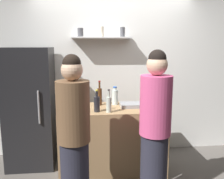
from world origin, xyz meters
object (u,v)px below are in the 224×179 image
at_px(utensil_holder, 74,104).
at_px(person_brown_jacket, 74,137).
at_px(baking_pan, 133,105).
at_px(wine_bottle_amber_glass, 100,96).
at_px(refrigerator, 30,108).
at_px(person_pink_top, 155,130).
at_px(water_bottle_plastic, 115,97).
at_px(wine_bottle_pale_glass, 109,104).
at_px(wine_bottle_green_glass, 75,96).
at_px(wine_bottle_dark_glass, 97,103).

relative_size(utensil_holder, person_brown_jacket, 0.12).
bearing_deg(baking_pan, person_brown_jacket, -133.47).
distance_m(baking_pan, wine_bottle_amber_glass, 0.48).
relative_size(refrigerator, wine_bottle_amber_glass, 4.99).
distance_m(refrigerator, baking_pan, 1.49).
relative_size(wine_bottle_amber_glass, person_pink_top, 0.20).
height_order(water_bottle_plastic, person_brown_jacket, person_brown_jacket).
bearing_deg(wine_bottle_pale_glass, refrigerator, 152.62).
bearing_deg(water_bottle_plastic, wine_bottle_green_glass, 169.32).
relative_size(refrigerator, wine_bottle_dark_glass, 6.09).
height_order(wine_bottle_green_glass, water_bottle_plastic, wine_bottle_green_glass).
bearing_deg(water_bottle_plastic, wine_bottle_amber_glass, -178.34).
distance_m(wine_bottle_amber_glass, person_brown_jacket, 1.02).
bearing_deg(person_brown_jacket, wine_bottle_amber_glass, -13.07).
height_order(wine_bottle_amber_glass, water_bottle_plastic, wine_bottle_amber_glass).
bearing_deg(baking_pan, wine_bottle_amber_glass, 162.23).
bearing_deg(wine_bottle_green_glass, wine_bottle_dark_glass, -57.51).
bearing_deg(person_pink_top, baking_pan, -2.83).
distance_m(wine_bottle_amber_glass, wine_bottle_dark_glass, 0.35).
height_order(refrigerator, utensil_holder, refrigerator).
distance_m(baking_pan, water_bottle_plastic, 0.29).
height_order(utensil_holder, wine_bottle_green_glass, wine_bottle_green_glass).
height_order(refrigerator, person_brown_jacket, refrigerator).
xyz_separation_m(utensil_holder, person_pink_top, (0.91, -0.76, -0.13)).
height_order(wine_bottle_pale_glass, person_pink_top, person_pink_top).
relative_size(baking_pan, wine_bottle_dark_glass, 1.19).
bearing_deg(wine_bottle_dark_glass, person_brown_jacket, -113.50).
bearing_deg(water_bottle_plastic, utensil_holder, -166.95).
distance_m(utensil_holder, person_pink_top, 1.19).
relative_size(wine_bottle_green_glass, water_bottle_plastic, 1.18).
bearing_deg(refrigerator, utensil_holder, -25.21).
bearing_deg(baking_pan, water_bottle_plastic, 146.80).
bearing_deg(wine_bottle_green_glass, water_bottle_plastic, -10.68).
distance_m(refrigerator, wine_bottle_green_glass, 0.68).
height_order(baking_pan, water_bottle_plastic, water_bottle_plastic).
distance_m(wine_bottle_pale_glass, wine_bottle_green_glass, 0.67).
bearing_deg(person_brown_jacket, wine_bottle_pale_glass, -31.03).
relative_size(refrigerator, person_brown_jacket, 1.03).
bearing_deg(wine_bottle_dark_glass, refrigerator, 151.16).
bearing_deg(wine_bottle_amber_glass, person_brown_jacket, -108.39).
height_order(refrigerator, wine_bottle_pale_glass, refrigerator).
height_order(wine_bottle_dark_glass, wine_bottle_green_glass, wine_bottle_green_glass).
height_order(baking_pan, person_brown_jacket, person_brown_jacket).
bearing_deg(water_bottle_plastic, wine_bottle_pale_glass, -107.27).
bearing_deg(wine_bottle_amber_glass, utensil_holder, -160.34).
bearing_deg(wine_bottle_dark_glass, wine_bottle_green_glass, 122.49).
relative_size(wine_bottle_green_glass, person_brown_jacket, 0.18).
bearing_deg(refrigerator, person_brown_jacket, -58.66).
xyz_separation_m(wine_bottle_pale_glass, wine_bottle_amber_glass, (-0.10, 0.39, 0.02)).
distance_m(wine_bottle_pale_glass, wine_bottle_dark_glass, 0.16).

